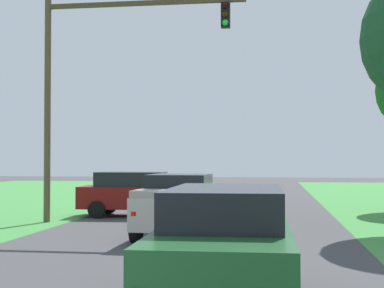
% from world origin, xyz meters
% --- Properties ---
extents(ground_plane, '(120.00, 120.00, 0.00)m').
position_xyz_m(ground_plane, '(0.00, 9.22, 0.00)').
color(ground_plane, '#424244').
extents(red_suv_near, '(2.23, 4.96, 1.89)m').
position_xyz_m(red_suv_near, '(1.82, 4.51, 1.00)').
color(red_suv_near, '#194C23').
rests_on(red_suv_near, ground_plane).
extents(pickup_truck_lead, '(2.33, 4.87, 1.88)m').
position_xyz_m(pickup_truck_lead, '(-0.23, 12.75, 0.97)').
color(pickup_truck_lead, '#B7B2A8').
rests_on(pickup_truck_lead, ground_plane).
extents(traffic_light, '(7.51, 0.40, 8.62)m').
position_xyz_m(traffic_light, '(-3.97, 16.04, 5.64)').
color(traffic_light, brown).
rests_on(traffic_light, ground_plane).
extents(crossing_suv_far, '(4.62, 2.28, 1.81)m').
position_xyz_m(crossing_suv_far, '(-3.06, 18.64, 0.95)').
color(crossing_suv_far, maroon).
rests_on(crossing_suv_far, ground_plane).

